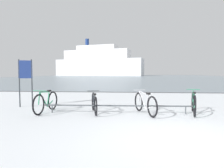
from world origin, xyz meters
TOP-DOWN VIEW (x-y plane):
  - ground at (0.00, 53.90)m, footprint 80.00×132.00m
  - bike_rack at (-1.46, 2.63)m, footprint 5.25×0.21m
  - bicycle_0 at (-4.08, 2.62)m, footprint 0.46×1.71m
  - bicycle_1 at (-2.31, 2.67)m, footprint 0.58×1.57m
  - bicycle_2 at (-0.51, 2.64)m, footprint 0.71×1.71m
  - bicycle_3 at (1.20, 2.80)m, footprint 0.57×1.65m
  - info_sign at (-5.42, 3.66)m, footprint 0.54×0.19m
  - ferry_ship at (-15.50, 89.09)m, footprint 44.00×19.13m

SIDE VIEW (x-z plane):
  - ground at x=0.00m, z-range -0.08..0.00m
  - bike_rack at x=-1.46m, z-range 0.12..0.42m
  - bicycle_1 at x=-2.31m, z-range -0.04..0.73m
  - bicycle_2 at x=-0.51m, z-range -0.04..0.77m
  - bicycle_3 at x=1.20m, z-range -0.04..0.80m
  - bicycle_0 at x=-4.08m, z-range -0.04..0.80m
  - info_sign at x=-5.42m, z-range 0.36..2.37m
  - ferry_ship at x=-15.50m, z-range -3.02..15.35m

